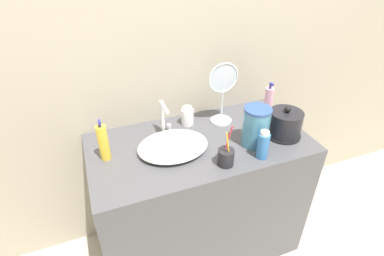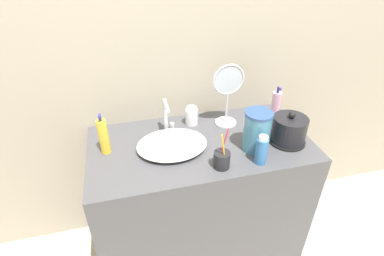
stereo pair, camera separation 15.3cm
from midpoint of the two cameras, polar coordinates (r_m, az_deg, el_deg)
name	(u,v)px [view 2 (the right image)]	position (r m, az deg, el deg)	size (l,w,h in m)	color
wall_back	(186,36)	(1.67, 1.52, 17.04)	(6.00, 0.04, 2.60)	#ADA38E
vanity_counter	(199,198)	(1.87, 3.83, -13.17)	(1.18, 0.61, 0.83)	#4C4C51
sink_basin	(172,144)	(1.54, -0.99, -3.22)	(0.36, 0.29, 0.05)	white
faucet	(167,115)	(1.63, -2.18, 2.44)	(0.06, 0.12, 0.19)	silver
electric_kettle	(289,131)	(1.67, 20.48, -0.59)	(0.19, 0.19, 0.18)	black
toothbrush_cup	(222,159)	(1.43, 8.78, -6.02)	(0.08, 0.08, 0.21)	#232328
lotion_bottle	(275,107)	(1.81, 17.93, 3.73)	(0.05, 0.05, 0.23)	#EAA8C6
shampoo_bottle	(261,150)	(1.48, 16.02, -4.19)	(0.06, 0.06, 0.15)	#3370B7
mouthwash_bottle	(192,116)	(1.72, 2.57, 2.26)	(0.07, 0.07, 0.11)	white
hand_cream_bottle	(104,136)	(1.51, -13.75, -1.66)	(0.05, 0.05, 0.22)	gold
vanity_mirror	(228,92)	(1.68, 9.46, 6.76)	(0.18, 0.12, 0.36)	silver
water_pitcher	(257,131)	(1.54, 15.05, -0.62)	(0.14, 0.14, 0.21)	teal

